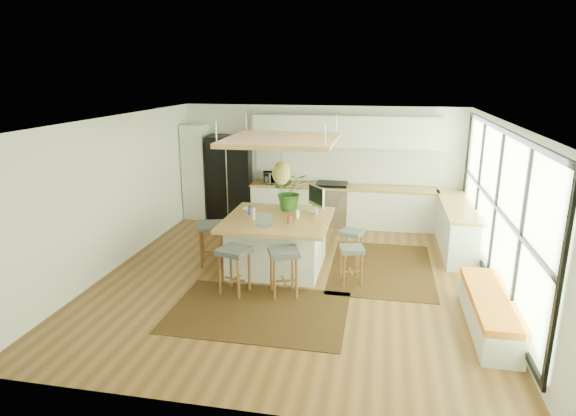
% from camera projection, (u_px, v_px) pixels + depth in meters
% --- Properties ---
extents(floor, '(7.00, 7.00, 0.00)m').
position_uv_depth(floor, '(294.00, 277.00, 8.44)').
color(floor, brown).
rests_on(floor, ground).
extents(ceiling, '(7.00, 7.00, 0.00)m').
position_uv_depth(ceiling, '(294.00, 120.00, 7.71)').
color(ceiling, white).
rests_on(ceiling, ground).
extents(wall_back, '(6.50, 0.00, 6.50)m').
position_uv_depth(wall_back, '(321.00, 164.00, 11.38)').
color(wall_back, white).
rests_on(wall_back, ground).
extents(wall_front, '(6.50, 0.00, 6.50)m').
position_uv_depth(wall_front, '(230.00, 292.00, 4.76)').
color(wall_front, white).
rests_on(wall_front, ground).
extents(wall_left, '(0.00, 7.00, 7.00)m').
position_uv_depth(wall_left, '(115.00, 193.00, 8.67)').
color(wall_left, white).
rests_on(wall_left, ground).
extents(wall_right, '(0.00, 7.00, 7.00)m').
position_uv_depth(wall_right, '(502.00, 213.00, 7.47)').
color(wall_right, white).
rests_on(wall_right, ground).
extents(window_wall, '(0.10, 6.20, 2.60)m').
position_uv_depth(window_wall, '(500.00, 209.00, 7.47)').
color(window_wall, black).
rests_on(window_wall, wall_right).
extents(pantry, '(0.55, 0.60, 2.25)m').
position_uv_depth(pantry, '(197.00, 172.00, 11.68)').
color(pantry, white).
rests_on(pantry, floor).
extents(back_counter_base, '(4.20, 0.60, 0.88)m').
position_uv_depth(back_counter_base, '(342.00, 206.00, 11.22)').
color(back_counter_base, white).
rests_on(back_counter_base, floor).
extents(back_counter_top, '(4.24, 0.64, 0.05)m').
position_uv_depth(back_counter_top, '(343.00, 187.00, 11.10)').
color(back_counter_top, '#AB7B3C').
rests_on(back_counter_top, back_counter_base).
extents(backsplash, '(4.20, 0.02, 0.80)m').
position_uv_depth(backsplash, '(344.00, 165.00, 11.26)').
color(backsplash, white).
rests_on(backsplash, wall_back).
extents(upper_cabinets, '(4.20, 0.34, 0.70)m').
position_uv_depth(upper_cabinets, '(345.00, 131.00, 10.89)').
color(upper_cabinets, white).
rests_on(upper_cabinets, wall_back).
extents(range, '(0.76, 0.62, 1.00)m').
position_uv_depth(range, '(331.00, 203.00, 11.25)').
color(range, '#A5A5AA').
rests_on(range, floor).
extents(right_counter_base, '(0.60, 2.50, 0.88)m').
position_uv_depth(right_counter_base, '(457.00, 228.00, 9.67)').
color(right_counter_base, white).
rests_on(right_counter_base, floor).
extents(right_counter_top, '(0.64, 2.54, 0.05)m').
position_uv_depth(right_counter_top, '(459.00, 206.00, 9.55)').
color(right_counter_top, '#AB7B3C').
rests_on(right_counter_top, right_counter_base).
extents(window_bench, '(0.52, 2.00, 0.50)m').
position_uv_depth(window_bench, '(489.00, 312.00, 6.69)').
color(window_bench, white).
rests_on(window_bench, floor).
extents(ceiling_panel, '(1.86, 1.86, 0.80)m').
position_uv_depth(ceiling_panel, '(281.00, 156.00, 8.32)').
color(ceiling_panel, '#AB7B3C').
rests_on(ceiling_panel, ceiling).
extents(rug_near, '(2.60, 1.80, 0.01)m').
position_uv_depth(rug_near, '(258.00, 312.00, 7.21)').
color(rug_near, black).
rests_on(rug_near, floor).
extents(rug_right, '(1.80, 2.60, 0.01)m').
position_uv_depth(rug_right, '(381.00, 268.00, 8.82)').
color(rug_right, black).
rests_on(rug_right, floor).
extents(fridge, '(1.08, 0.89, 2.00)m').
position_uv_depth(fridge, '(230.00, 181.00, 11.59)').
color(fridge, black).
rests_on(fridge, floor).
extents(island, '(1.85, 1.85, 0.93)m').
position_uv_depth(island, '(278.00, 243.00, 8.77)').
color(island, '#AB7B3C').
rests_on(island, floor).
extents(stool_near_left, '(0.54, 0.54, 0.76)m').
position_uv_depth(stool_near_left, '(235.00, 272.00, 7.75)').
color(stool_near_left, '#444A4B').
rests_on(stool_near_left, floor).
extents(stool_near_right, '(0.58, 0.58, 0.77)m').
position_uv_depth(stool_near_right, '(284.00, 274.00, 7.69)').
color(stool_near_right, '#444A4B').
rests_on(stool_near_right, floor).
extents(stool_right_front, '(0.46, 0.46, 0.64)m').
position_uv_depth(stool_right_front, '(351.00, 263.00, 8.13)').
color(stool_right_front, '#444A4B').
rests_on(stool_right_front, floor).
extents(stool_right_back, '(0.46, 0.46, 0.64)m').
position_uv_depth(stool_right_back, '(351.00, 245.00, 8.95)').
color(stool_right_back, '#444A4B').
rests_on(stool_right_back, floor).
extents(stool_left_side, '(0.58, 0.58, 0.79)m').
position_uv_depth(stool_left_side, '(212.00, 246.00, 8.91)').
color(stool_left_side, '#444A4B').
rests_on(stool_left_side, floor).
extents(laptop, '(0.34, 0.36, 0.22)m').
position_uv_depth(laptop, '(262.00, 219.00, 8.15)').
color(laptop, '#A5A5AA').
rests_on(laptop, island).
extents(monitor, '(0.49, 0.57, 0.52)m').
position_uv_depth(monitor, '(316.00, 199.00, 8.89)').
color(monitor, '#A5A5AA').
rests_on(monitor, island).
extents(microwave, '(0.55, 0.40, 0.33)m').
position_uv_depth(microwave, '(274.00, 176.00, 11.31)').
color(microwave, '#A5A5AA').
rests_on(microwave, back_counter_top).
extents(island_plant, '(0.84, 0.89, 0.55)m').
position_uv_depth(island_plant, '(290.00, 195.00, 9.11)').
color(island_plant, '#1E4C19').
rests_on(island_plant, island).
extents(island_bowl, '(0.25, 0.25, 0.06)m').
position_uv_depth(island_bowl, '(249.00, 210.00, 9.07)').
color(island_bowl, white).
rests_on(island_bowl, island).
extents(island_bottle_0, '(0.07, 0.07, 0.19)m').
position_uv_depth(island_bottle_0, '(249.00, 210.00, 8.82)').
color(island_bottle_0, '#2D40B4').
rests_on(island_bottle_0, island).
extents(island_bottle_1, '(0.07, 0.07, 0.19)m').
position_uv_depth(island_bottle_1, '(254.00, 214.00, 8.55)').
color(island_bottle_1, silver).
rests_on(island_bottle_1, island).
extents(island_bottle_2, '(0.07, 0.07, 0.19)m').
position_uv_depth(island_bottle_2, '(288.00, 218.00, 8.29)').
color(island_bottle_2, '#9C4134').
rests_on(island_bottle_2, island).
extents(island_bottle_3, '(0.07, 0.07, 0.19)m').
position_uv_depth(island_bottle_3, '(298.00, 213.00, 8.61)').
color(island_bottle_3, white).
rests_on(island_bottle_3, island).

